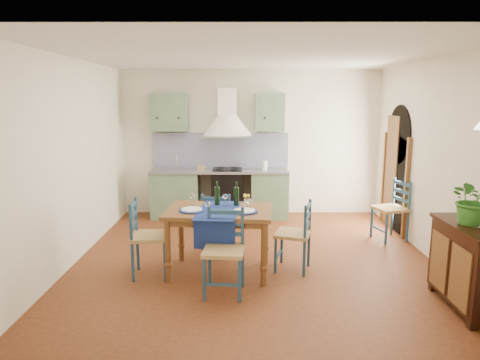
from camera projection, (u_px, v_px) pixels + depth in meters
The scene contains 13 objects.
floor at pixel (254, 257), 6.16m from camera, with size 5.00×5.00×0.00m, color #4E2410.
back_wall at pixel (227, 162), 8.22m from camera, with size 5.00×0.96×2.80m.
right_wall at pixel (427, 163), 6.18m from camera, with size 0.26×5.00×2.80m.
left_wall at pixel (74, 161), 5.90m from camera, with size 0.04×5.00×2.80m, color silver.
ceiling at pixel (256, 56), 5.64m from camera, with size 5.00×5.00×0.01m, color silver.
dining_table at pixel (219, 217), 5.48m from camera, with size 1.40×1.07×1.17m.
chair_near at pixel (224, 250), 4.94m from camera, with size 0.50×0.50×1.00m.
chair_far at pixel (217, 223), 6.16m from camera, with size 0.44×0.44×0.94m.
chair_left at pixel (147, 237), 5.44m from camera, with size 0.50×0.50×0.99m.
chair_right at pixel (295, 235), 5.62m from camera, with size 0.55×0.55×0.93m.
chair_spare at pixel (392, 209), 6.85m from camera, with size 0.57×0.57×0.98m.
sideboard at pixel (471, 264), 4.56m from camera, with size 0.50×1.05×0.94m.
potted_plant at pixel (474, 199), 4.46m from camera, with size 0.49×0.43×0.55m, color #2D7223.
Camera 1 is at (-0.19, -5.85, 2.23)m, focal length 32.00 mm.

